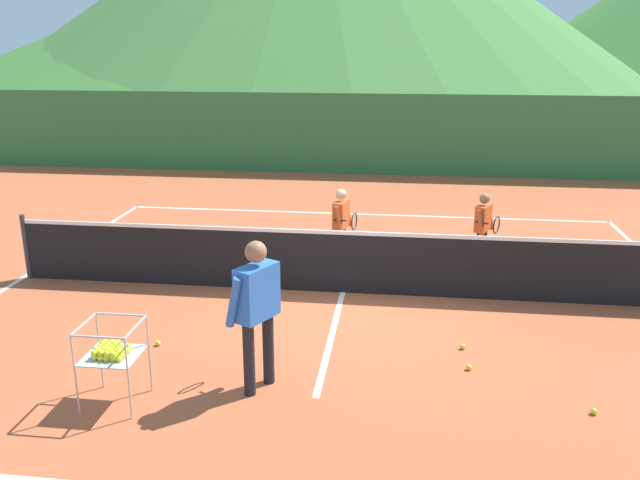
{
  "coord_description": "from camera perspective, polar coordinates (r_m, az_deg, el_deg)",
  "views": [
    {
      "loc": [
        0.84,
        -9.35,
        3.72
      ],
      "look_at": [
        -0.33,
        -0.13,
        0.86
      ],
      "focal_mm": 37.14,
      "sensor_mm": 36.0,
      "label": 1
    }
  ],
  "objects": [
    {
      "name": "instructor",
      "position": [
        7.09,
        -5.45,
        -5.33
      ],
      "size": [
        0.54,
        0.84,
        1.7
      ],
      "color": "black",
      "rests_on": "ground"
    },
    {
      "name": "hill_1",
      "position": [
        64.68,
        -4.1,
        18.89
      ],
      "size": [
        58.24,
        58.24,
        11.62
      ],
      "primitive_type": "cone",
      "color": "#38702D",
      "rests_on": "ground"
    },
    {
      "name": "tennis_ball_0",
      "position": [
        8.66,
        -13.78,
        -8.63
      ],
      "size": [
        0.07,
        0.07,
        0.07
      ],
      "primitive_type": "sphere",
      "color": "yellow",
      "rests_on": "ground"
    },
    {
      "name": "tennis_ball_1",
      "position": [
        8.51,
        12.21,
        -8.96
      ],
      "size": [
        0.07,
        0.07,
        0.07
      ],
      "primitive_type": "sphere",
      "color": "yellow",
      "rests_on": "ground"
    },
    {
      "name": "line_baseline_far",
      "position": [
        14.53,
        3.71,
        2.23
      ],
      "size": [
        10.37,
        0.08,
        0.01
      ],
      "primitive_type": "cube",
      "color": "white",
      "rests_on": "ground"
    },
    {
      "name": "student_1",
      "position": [
        11.32,
        13.91,
        1.42
      ],
      "size": [
        0.41,
        0.7,
        1.26
      ],
      "color": "black",
      "rests_on": "ground"
    },
    {
      "name": "windscreen_fence",
      "position": [
        18.7,
        4.68,
        9.05
      ],
      "size": [
        22.8,
        0.08,
        2.25
      ],
      "primitive_type": "cube",
      "color": "#33753D",
      "rests_on": "ground"
    },
    {
      "name": "tennis_net",
      "position": [
        9.92,
        2.0,
        -1.84
      ],
      "size": [
        10.22,
        0.08,
        1.05
      ],
      "color": "#333338",
      "rests_on": "ground"
    },
    {
      "name": "ball_cart",
      "position": [
        7.29,
        -17.59,
        -9.14
      ],
      "size": [
        0.58,
        0.58,
        0.9
      ],
      "color": "#B7B7BC",
      "rests_on": "ground"
    },
    {
      "name": "tennis_ball_6",
      "position": [
        7.57,
        22.53,
        -13.48
      ],
      "size": [
        0.07,
        0.07,
        0.07
      ],
      "primitive_type": "sphere",
      "color": "yellow",
      "rests_on": "ground"
    },
    {
      "name": "student_0",
      "position": [
        11.05,
        1.87,
        1.74
      ],
      "size": [
        0.42,
        0.69,
        1.32
      ],
      "color": "navy",
      "rests_on": "ground"
    },
    {
      "name": "line_sideline_west",
      "position": [
        11.73,
        -24.16,
        -2.94
      ],
      "size": [
        0.08,
        9.46,
        0.01
      ],
      "primitive_type": "cube",
      "color": "white",
      "rests_on": "ground"
    },
    {
      "name": "tennis_ball_3",
      "position": [
        9.34,
        -6.3,
        -6.26
      ],
      "size": [
        0.07,
        0.07,
        0.07
      ],
      "primitive_type": "sphere",
      "color": "yellow",
      "rests_on": "ground"
    },
    {
      "name": "tennis_ball_4",
      "position": [
        8.04,
        12.71,
        -10.65
      ],
      "size": [
        0.07,
        0.07,
        0.07
      ],
      "primitive_type": "sphere",
      "color": "yellow",
      "rests_on": "ground"
    },
    {
      "name": "line_service_center",
      "position": [
        10.1,
        1.98,
        -4.51
      ],
      "size": [
        0.08,
        6.22,
        0.01
      ],
      "primitive_type": "cube",
      "color": "white",
      "rests_on": "ground"
    },
    {
      "name": "ground_plane",
      "position": [
        10.1,
        1.98,
        -4.53
      ],
      "size": [
        120.0,
        120.0,
        0.0
      ],
      "primitive_type": "plane",
      "color": "#B25633"
    }
  ]
}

